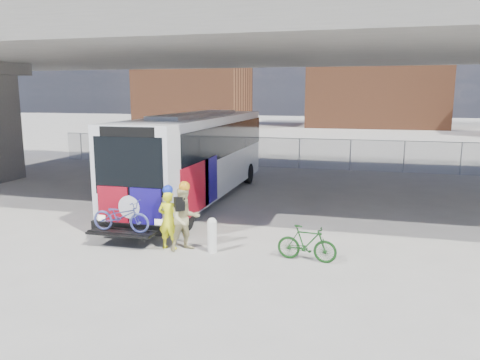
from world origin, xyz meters
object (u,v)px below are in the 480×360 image
(bus, at_px, (198,151))
(cyclist_tan, at_px, (185,218))
(cyclist_hivis, at_px, (169,218))
(bike_parked, at_px, (307,243))
(bollard, at_px, (212,234))

(bus, bearing_deg, cyclist_tan, -73.33)
(cyclist_hivis, xyz_separation_m, cyclist_tan, (0.51, -0.00, 0.04))
(cyclist_hivis, xyz_separation_m, bike_parked, (4.00, 0.00, -0.42))
(bus, xyz_separation_m, cyclist_tan, (1.89, -6.32, -1.15))
(bus, height_order, cyclist_hivis, bus)
(bus, xyz_separation_m, bollard, (2.71, -6.32, -1.56))
(cyclist_hivis, relative_size, bike_parked, 1.16)
(bus, xyz_separation_m, cyclist_hivis, (1.39, -6.32, -1.19))
(cyclist_tan, bearing_deg, bike_parked, -43.46)
(bollard, distance_m, bike_parked, 2.69)
(bollard, relative_size, cyclist_tan, 0.50)
(bus, distance_m, bike_parked, 8.46)
(bus, relative_size, cyclist_hivis, 6.80)
(cyclist_tan, bearing_deg, cyclist_hivis, 136.27)
(bollard, bearing_deg, cyclist_hivis, 180.00)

